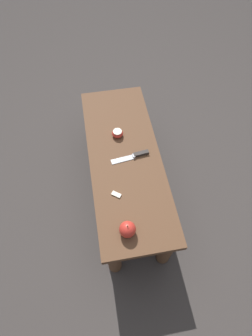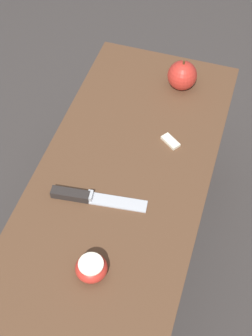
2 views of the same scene
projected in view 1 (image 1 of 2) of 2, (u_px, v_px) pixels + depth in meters
name	position (u px, v px, depth m)	size (l,w,h in m)	color
ground_plane	(125.00, 189.00, 1.87)	(8.00, 8.00, 0.00)	#383330
wooden_bench	(125.00, 165.00, 1.60)	(1.13, 0.42, 0.41)	brown
knife	(136.00, 156.00, 1.52)	(0.05, 0.23, 0.02)	#B7BABF
apple_whole	(128.00, 229.00, 1.25)	(0.08, 0.08, 0.09)	red
apple_cut	(117.00, 133.00, 1.59)	(0.07, 0.07, 0.04)	red
apple_slice_near_knife	(116.00, 194.00, 1.39)	(0.05, 0.06, 0.01)	silver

